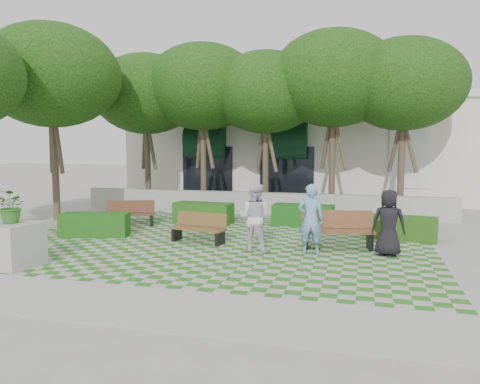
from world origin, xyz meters
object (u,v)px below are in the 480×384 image
(hedge_east, at_px, (402,228))
(hedge_west, at_px, (95,225))
(hedge_midright, at_px, (303,215))
(person_blue, at_px, (311,219))
(person_white, at_px, (255,217))
(bench_mid, at_px, (199,228))
(planter_front, at_px, (13,235))
(bench_east, at_px, (337,230))
(person_dark, at_px, (389,223))
(hedge_midleft, at_px, (203,213))
(bench_west, at_px, (130,214))

(hedge_east, distance_m, hedge_west, 9.34)
(hedge_midright, distance_m, person_blue, 4.26)
(hedge_west, distance_m, person_white, 5.32)
(bench_mid, bearing_deg, hedge_west, -170.26)
(hedge_east, xyz_separation_m, person_white, (-3.90, -2.66, 0.57))
(hedge_west, bearing_deg, hedge_east, 11.83)
(hedge_east, xyz_separation_m, hedge_west, (-9.14, -1.91, 0.01))
(bench_mid, relative_size, planter_front, 0.93)
(bench_east, distance_m, person_dark, 1.46)
(bench_mid, distance_m, person_white, 2.01)
(hedge_midright, bearing_deg, bench_east, -67.48)
(bench_mid, distance_m, hedge_midleft, 3.33)
(hedge_east, xyz_separation_m, planter_front, (-8.93, -5.62, 0.40))
(bench_mid, xyz_separation_m, planter_front, (-3.21, -3.65, 0.33))
(hedge_east, relative_size, person_dark, 1.15)
(bench_east, xyz_separation_m, bench_west, (-7.18, 1.74, -0.07))
(bench_mid, xyz_separation_m, person_dark, (5.20, -0.29, 0.44))
(person_dark, bearing_deg, bench_west, -11.95)
(hedge_west, height_order, person_blue, person_blue)
(bench_east, xyz_separation_m, planter_front, (-7.12, -3.94, 0.25))
(person_white, bearing_deg, person_dark, -166.40)
(person_blue, height_order, person_dark, person_blue)
(bench_west, bearing_deg, person_blue, -43.12)
(hedge_midright, relative_size, person_white, 1.14)
(hedge_east, bearing_deg, person_white, -145.69)
(bench_mid, xyz_separation_m, hedge_midleft, (-0.99, 3.18, -0.05))
(hedge_east, bearing_deg, bench_west, 179.59)
(hedge_east, xyz_separation_m, person_dark, (-0.51, -2.25, 0.51))
(bench_west, relative_size, planter_front, 0.95)
(hedge_midright, height_order, person_white, person_white)
(hedge_west, bearing_deg, bench_mid, -0.79)
(person_white, bearing_deg, hedge_midleft, -47.53)
(hedge_midright, xyz_separation_m, person_blue, (0.72, -4.17, 0.55))
(hedge_west, distance_m, person_dark, 8.65)
(bench_west, xyz_separation_m, person_blue, (6.55, -2.65, 0.50))
(planter_front, bearing_deg, person_white, 30.45)
(bench_east, xyz_separation_m, bench_mid, (-3.91, -0.28, -0.08))
(bench_east, height_order, planter_front, planter_front)
(bench_east, bearing_deg, hedge_west, 172.69)
(hedge_east, relative_size, hedge_midright, 0.94)
(hedge_midright, bearing_deg, planter_front, -128.69)
(hedge_west, relative_size, person_white, 1.11)
(hedge_midleft, relative_size, person_white, 1.14)
(hedge_west, relative_size, person_blue, 1.11)
(planter_front, height_order, person_white, same)
(bench_west, relative_size, person_dark, 1.02)
(bench_mid, relative_size, person_blue, 0.93)
(hedge_west, bearing_deg, person_white, -8.14)
(bench_mid, relative_size, hedge_midright, 0.81)
(person_blue, height_order, person_white, person_blue)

